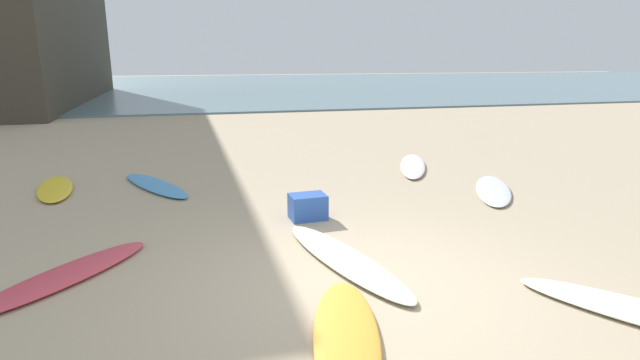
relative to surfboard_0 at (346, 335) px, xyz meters
The scene contains 10 objects.
ground_plane 1.04m from the surfboard_0, 60.36° to the left, with size 120.00×120.00×0.00m, color tan.
ocean_water 37.02m from the surfboard_0, 89.21° to the left, with size 120.00×40.00×0.08m, color slate.
surfboard_0 is the anchor object (origin of this frame).
surfboard_1 5.88m from the surfboard_0, 108.40° to the left, with size 0.50×2.28×0.08m, color #4E98D4.
surfboard_2 3.15m from the surfboard_0, 143.67° to the left, with size 0.53×2.13×0.08m, color #D44352.
surfboard_3 5.43m from the surfboard_0, 44.41° to the left, with size 0.58×2.14×0.07m, color silver.
surfboard_5 1.61m from the surfboard_0, 73.40° to the left, with size 0.52×2.52×0.08m, color silver.
surfboard_6 6.77m from the surfboard_0, 121.57° to the left, with size 0.56×1.95×0.09m, color yellow.
surfboard_7 6.81m from the surfboard_0, 60.60° to the left, with size 0.52×2.44×0.08m, color white.
beach_cooler 3.20m from the surfboard_0, 82.66° to the left, with size 0.51×0.38×0.36m, color #2D56B2.
Camera 1 is at (-1.64, -4.41, 2.30)m, focal length 27.77 mm.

